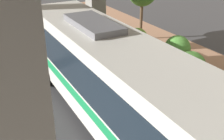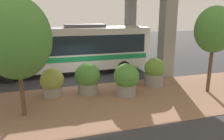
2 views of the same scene
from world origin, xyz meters
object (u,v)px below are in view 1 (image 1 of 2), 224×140
object	(u,v)px
bus	(108,73)
planter_extra	(190,69)
planter_middle	(221,89)
fire_hydrant	(146,57)
planter_back	(177,51)
planter_front	(137,43)

from	to	relation	value
bus	planter_extra	distance (m)	4.76
planter_middle	bus	bearing A→B (deg)	-18.16
planter_middle	planter_extra	size ratio (longest dim) A/B	0.89
fire_hydrant	planter_extra	distance (m)	3.04
planter_middle	planter_back	size ratio (longest dim) A/B	0.87
planter_extra	bus	bearing A→B (deg)	5.51
fire_hydrant	planter_middle	size ratio (longest dim) A/B	0.59
planter_middle	planter_extra	xyz separation A→B (m)	(-0.06, -1.94, 0.09)
planter_extra	planter_middle	bearing A→B (deg)	88.11
bus	planter_back	world-z (taller)	bus
fire_hydrant	planter_front	world-z (taller)	planter_front
bus	planter_front	xyz separation A→B (m)	(-4.45, -4.72, -1.13)
bus	planter_front	size ratio (longest dim) A/B	6.74
bus	planter_middle	distance (m)	4.93
planter_front	planter_extra	xyz separation A→B (m)	(-0.16, 4.27, 0.01)
planter_front	planter_extra	size ratio (longest dim) A/B	1.00
planter_front	planter_back	size ratio (longest dim) A/B	0.98
planter_front	planter_middle	bearing A→B (deg)	90.88
bus	fire_hydrant	xyz separation A→B (m)	(-4.24, -3.44, -1.53)
fire_hydrant	planter_middle	world-z (taller)	planter_middle
planter_front	planter_middle	world-z (taller)	planter_front
fire_hydrant	planter_extra	xyz separation A→B (m)	(-0.37, 2.99, 0.41)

